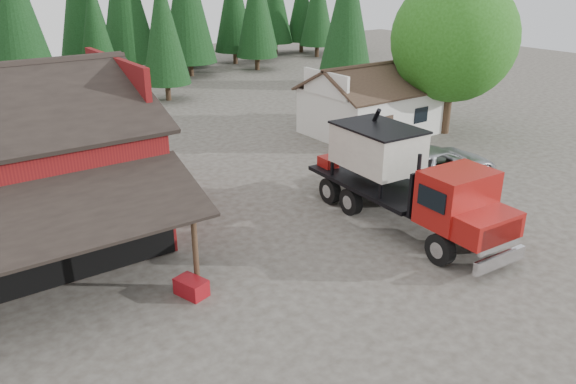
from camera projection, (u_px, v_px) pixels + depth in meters
ground at (356, 265)px, 21.27m from camera, size 120.00×120.00×0.00m
farmhouse at (371, 108)px, 37.45m from camera, size 8.60×6.42×4.65m
deciduous_tree at (454, 43)px, 35.74m from camera, size 8.00×8.00×10.20m
conifer_backdrop at (56, 85)px, 52.89m from camera, size 76.00×16.00×16.00m
near_pine_b at (163, 27)px, 44.88m from camera, size 3.96×3.96×10.40m
near_pine_c at (347, 9)px, 50.13m from camera, size 4.84×4.84×12.40m
near_pine_d at (14, 10)px, 41.92m from camera, size 5.28×5.28×13.40m
feed_truck at (404, 178)px, 23.81m from camera, size 3.34×10.46×4.66m
silver_car at (437, 164)px, 29.17m from camera, size 7.03×3.97×1.85m
equip_box at (191, 287)px, 19.25m from camera, size 1.00×1.26×0.60m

